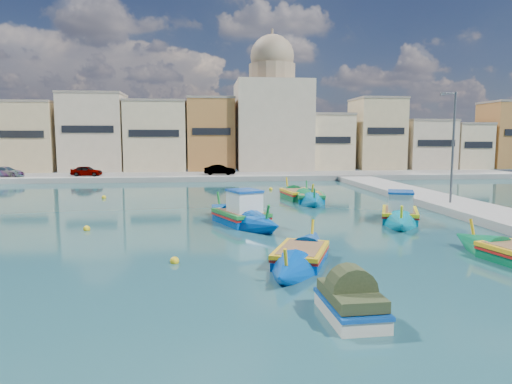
# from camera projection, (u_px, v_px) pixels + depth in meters

# --- Properties ---
(ground) EXTENTS (160.00, 160.00, 0.00)m
(ground) POSITION_uv_depth(u_px,v_px,m) (192.00, 233.00, 23.67)
(ground) COLOR #164344
(ground) RESTS_ON ground
(north_quay) EXTENTS (80.00, 8.00, 0.60)m
(north_quay) POSITION_uv_depth(u_px,v_px,m) (200.00, 177.00, 55.22)
(north_quay) COLOR gray
(north_quay) RESTS_ON ground
(north_townhouses) EXTENTS (83.20, 7.87, 10.19)m
(north_townhouses) POSITION_uv_depth(u_px,v_px,m) (249.00, 138.00, 62.67)
(north_townhouses) COLOR #CFBA8F
(north_townhouses) RESTS_ON ground
(church_block) EXTENTS (10.00, 10.00, 19.10)m
(church_block) POSITION_uv_depth(u_px,v_px,m) (272.00, 113.00, 63.27)
(church_block) COLOR #C6B294
(church_block) RESTS_ON ground
(quay_street_lamp) EXTENTS (1.18, 0.16, 8.00)m
(quay_street_lamp) POSITION_uv_depth(u_px,v_px,m) (452.00, 147.00, 30.99)
(quay_street_lamp) COLOR #595B60
(quay_street_lamp) RESTS_ON ground
(parked_cars) EXTENTS (27.98, 2.17, 1.19)m
(parked_cars) POSITION_uv_depth(u_px,v_px,m) (96.00, 171.00, 52.35)
(parked_cars) COLOR #4C1919
(parked_cars) RESTS_ON north_quay
(luzzu_turquoise_cabin) EXTENTS (5.17, 8.92, 2.84)m
(luzzu_turquoise_cabin) POSITION_uv_depth(u_px,v_px,m) (400.00, 215.00, 27.14)
(luzzu_turquoise_cabin) COLOR #00809D
(luzzu_turquoise_cabin) RESTS_ON ground
(luzzu_blue_cabin) EXTENTS (5.25, 8.86, 3.08)m
(luzzu_blue_cabin) POSITION_uv_depth(u_px,v_px,m) (241.00, 217.00, 26.24)
(luzzu_blue_cabin) COLOR #0046AB
(luzzu_blue_cabin) RESTS_ON ground
(luzzu_cyan_mid) EXTENTS (2.96, 8.40, 2.43)m
(luzzu_cyan_mid) POSITION_uv_depth(u_px,v_px,m) (310.00, 198.00, 35.43)
(luzzu_cyan_mid) COLOR #006499
(luzzu_cyan_mid) RESTS_ON ground
(luzzu_green) EXTENTS (3.33, 8.55, 2.62)m
(luzzu_green) POSITION_uv_depth(u_px,v_px,m) (299.00, 196.00, 36.93)
(luzzu_green) COLOR #0A6F38
(luzzu_green) RESTS_ON ground
(luzzu_blue_south) EXTENTS (4.58, 7.77, 2.22)m
(luzzu_blue_south) POSITION_uv_depth(u_px,v_px,m) (301.00, 257.00, 17.97)
(luzzu_blue_south) COLOR #0043AD
(luzzu_blue_south) RESTS_ON ground
(tender_near) EXTENTS (1.48, 2.62, 1.27)m
(tender_near) POSITION_uv_depth(u_px,v_px,m) (351.00, 304.00, 12.44)
(tender_near) COLOR beige
(tender_near) RESTS_ON ground
(mooring_buoys) EXTENTS (19.90, 25.35, 0.36)m
(mooring_buoys) POSITION_uv_depth(u_px,v_px,m) (212.00, 211.00, 30.48)
(mooring_buoys) COLOR yellow
(mooring_buoys) RESTS_ON ground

